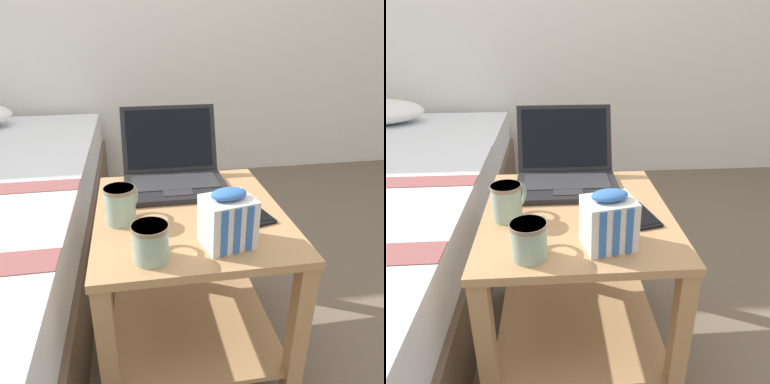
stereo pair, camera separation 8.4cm
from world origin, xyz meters
TOP-DOWN VIEW (x-y plane):
  - ground_plane at (0.00, 0.00)m, footprint 8.00×8.00m
  - bedside_table at (0.00, 0.00)m, footprint 0.53×0.60m
  - laptop at (-0.02, 0.21)m, footprint 0.33×0.33m
  - mug_front_left at (-0.19, -0.03)m, footprint 0.09×0.12m
  - mug_front_right at (-0.12, -0.22)m, footprint 0.09×0.12m
  - snack_bag at (0.06, -0.19)m, footprint 0.14×0.12m
  - cell_phone at (0.17, -0.05)m, footprint 0.10×0.16m

SIDE VIEW (x-z plane):
  - ground_plane at x=0.00m, z-range 0.00..0.00m
  - bedside_table at x=0.00m, z-range 0.07..0.58m
  - cell_phone at x=0.17m, z-range 0.51..0.52m
  - laptop at x=-0.02m, z-range 0.44..0.67m
  - mug_front_right at x=-0.12m, z-range 0.52..0.61m
  - mug_front_left at x=-0.19m, z-range 0.52..0.62m
  - snack_bag at x=0.06m, z-range 0.51..0.65m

